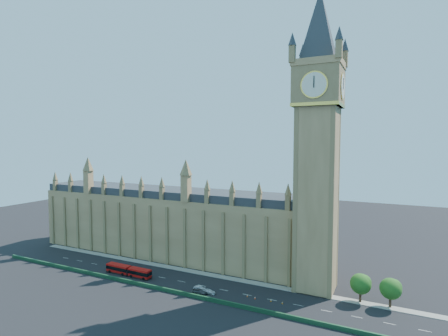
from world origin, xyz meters
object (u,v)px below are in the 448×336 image
at_px(red_bus, 128,271).
at_px(car_silver, 200,288).
at_px(car_grey, 200,291).
at_px(car_white, 209,292).

height_order(red_bus, car_silver, red_bus).
bearing_deg(car_grey, car_silver, 31.15).
xyz_separation_m(red_bus, car_silver, (29.18, -0.04, -1.02)).
bearing_deg(red_bus, car_silver, 0.82).
distance_m(car_grey, car_white, 3.03).
bearing_deg(red_bus, car_grey, -3.65).
relative_size(red_bus, car_white, 4.39).
height_order(red_bus, car_white, red_bus).
height_order(car_grey, car_white, car_grey).
distance_m(car_silver, car_white, 3.90).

